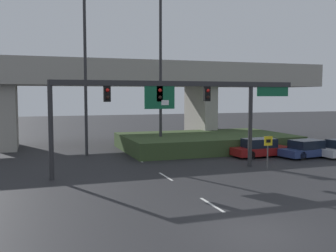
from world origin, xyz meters
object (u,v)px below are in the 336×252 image
parked_sedan_near_right (260,148)px  parked_sedan_mid_right (307,149)px  highway_light_pole_near (161,65)px  speed_limit_sign (268,148)px  highway_light_pole_far (85,57)px  signal_gantry (175,98)px

parked_sedan_near_right → parked_sedan_mid_right: (3.28, -1.50, -0.03)m
highway_light_pole_near → parked_sedan_mid_right: highway_light_pole_near is taller
speed_limit_sign → highway_light_pole_near: (-3.93, 10.20, 5.85)m
speed_limit_sign → highway_light_pole_near: size_ratio=0.16×
speed_limit_sign → highway_light_pole_near: highway_light_pole_near is taller
speed_limit_sign → highway_light_pole_far: (-10.22, 10.03, 6.34)m
signal_gantry → parked_sedan_near_right: (8.40, 3.41, -4.00)m
signal_gantry → highway_light_pole_near: highway_light_pole_near is taller
highway_light_pole_near → highway_light_pole_far: (-6.29, -0.17, 0.49)m
speed_limit_sign → parked_sedan_mid_right: size_ratio=0.48×
parked_sedan_near_right → parked_sedan_mid_right: parked_sedan_near_right is taller
speed_limit_sign → parked_sedan_near_right: (2.61, 4.98, -0.81)m
speed_limit_sign → highway_light_pole_far: highway_light_pole_far is taller
parked_sedan_near_right → parked_sedan_mid_right: size_ratio=1.00×
parked_sedan_near_right → highway_light_pole_far: bearing=155.8°
highway_light_pole_near → parked_sedan_mid_right: 13.65m
highway_light_pole_far → parked_sedan_near_right: size_ratio=3.15×
highway_light_pole_far → highway_light_pole_near: bearing=1.6°
speed_limit_sign → parked_sedan_near_right: 5.68m
parked_sedan_mid_right → signal_gantry: bearing=-178.2°
signal_gantry → speed_limit_sign: size_ratio=7.13×
highway_light_pole_near → highway_light_pole_far: highway_light_pole_far is taller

